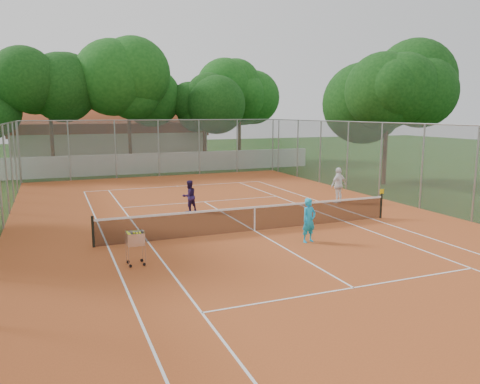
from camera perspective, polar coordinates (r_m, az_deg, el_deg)
name	(u,v)px	position (r m, az deg, el deg)	size (l,w,h in m)	color
ground	(255,231)	(18.05, 1.78, -4.81)	(120.00, 120.00, 0.00)	#16390F
court_pad	(255,231)	(18.05, 1.78, -4.78)	(18.00, 34.00, 0.02)	#B15022
court_lines	(255,231)	(18.04, 1.78, -4.74)	(10.98, 23.78, 0.01)	white
tennis_net	(255,218)	(17.93, 1.79, -3.24)	(11.88, 0.10, 0.98)	black
perimeter_fence	(255,180)	(17.66, 1.82, 1.48)	(18.00, 34.00, 4.00)	slate
boundary_wall	(153,163)	(35.90, -10.50, 3.48)	(26.00, 0.30, 1.50)	white
clubhouse	(110,138)	(45.34, -15.60, 6.38)	(16.40, 9.00, 4.40)	beige
tropical_trees	(144,106)	(38.65, -11.60, 10.19)	(29.00, 19.00, 10.00)	black
player_near	(309,220)	(16.51, 8.40, -3.44)	(0.57, 0.37, 1.56)	#1AA6DD
player_far_left	(189,196)	(21.42, -6.21, -0.51)	(0.71, 0.55, 1.46)	#241747
player_far_right	(339,185)	(24.01, 11.93, 0.83)	(1.05, 0.44, 1.78)	white
ball_hopper	(136,247)	(14.29, -12.62, -6.57)	(0.53, 0.53, 1.10)	silver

